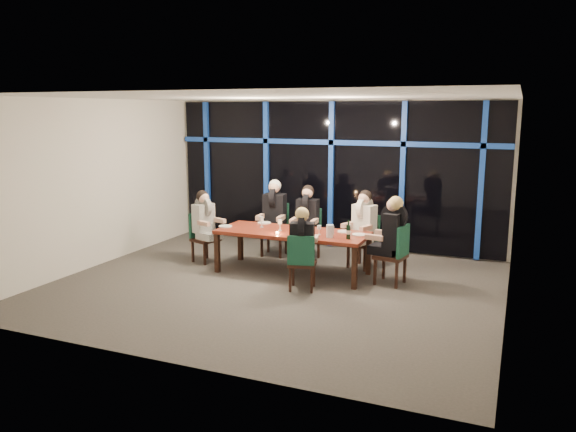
{
  "coord_description": "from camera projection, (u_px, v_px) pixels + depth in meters",
  "views": [
    {
      "loc": [
        3.55,
        -7.93,
        2.8
      ],
      "look_at": [
        0.0,
        0.6,
        1.05
      ],
      "focal_mm": 35.0,
      "sensor_mm": 36.0,
      "label": 1
    }
  ],
  "objects": [
    {
      "name": "room",
      "position": [
        273.0,
        161.0,
        8.68
      ],
      "size": [
        7.04,
        7.0,
        3.02
      ],
      "color": "#4E4944",
      "rests_on": "ground"
    },
    {
      "name": "window_wall",
      "position": [
        332.0,
        172.0,
        11.43
      ],
      "size": [
        6.86,
        0.43,
        2.94
      ],
      "color": "black",
      "rests_on": "ground"
    },
    {
      "name": "dining_table",
      "position": [
        292.0,
        235.0,
        9.66
      ],
      "size": [
        2.6,
        1.0,
        0.75
      ],
      "color": "maroon",
      "rests_on": "ground"
    },
    {
      "name": "chair_far_left",
      "position": [
        276.0,
        226.0,
        10.97
      ],
      "size": [
        0.51,
        0.51,
        1.01
      ],
      "rotation": [
        0.0,
        0.0,
        0.09
      ],
      "color": "black",
      "rests_on": "ground"
    },
    {
      "name": "chair_far_mid",
      "position": [
        308.0,
        231.0,
        10.64
      ],
      "size": [
        0.48,
        0.48,
        0.97
      ],
      "rotation": [
        0.0,
        0.0,
        0.07
      ],
      "color": "black",
      "rests_on": "ground"
    },
    {
      "name": "chair_far_right",
      "position": [
        365.0,
        238.0,
        10.09
      ],
      "size": [
        0.57,
        0.57,
        0.96
      ],
      "rotation": [
        0.0,
        0.0,
        -0.34
      ],
      "color": "black",
      "rests_on": "ground"
    },
    {
      "name": "chair_end_left",
      "position": [
        202.0,
        234.0,
        10.48
      ],
      "size": [
        0.54,
        0.54,
        0.92
      ],
      "rotation": [
        0.0,
        0.0,
        1.24
      ],
      "color": "black",
      "rests_on": "ground"
    },
    {
      "name": "chair_end_right",
      "position": [
        396.0,
        251.0,
        9.05
      ],
      "size": [
        0.53,
        0.53,
        0.99
      ],
      "rotation": [
        0.0,
        0.0,
        4.55
      ],
      "color": "black",
      "rests_on": "ground"
    },
    {
      "name": "chair_near_mid",
      "position": [
        302.0,
        260.0,
        8.74
      ],
      "size": [
        0.51,
        0.51,
        0.91
      ],
      "rotation": [
        0.0,
        0.0,
        3.38
      ],
      "color": "black",
      "rests_on": "ground"
    },
    {
      "name": "diner_far_left",
      "position": [
        274.0,
        207.0,
        10.81
      ],
      "size": [
        0.53,
        0.65,
        0.98
      ],
      "rotation": [
        0.0,
        0.0,
        0.09
      ],
      "color": "black",
      "rests_on": "ground"
    },
    {
      "name": "diner_far_mid",
      "position": [
        307.0,
        212.0,
        10.49
      ],
      "size": [
        0.5,
        0.62,
        0.95
      ],
      "rotation": [
        0.0,
        0.0,
        0.07
      ],
      "color": "black",
      "rests_on": "ground"
    },
    {
      "name": "diner_far_right",
      "position": [
        363.0,
        218.0,
        9.96
      ],
      "size": [
        0.58,
        0.65,
        0.93
      ],
      "rotation": [
        0.0,
        0.0,
        -0.34
      ],
      "color": "silver",
      "rests_on": "ground"
    },
    {
      "name": "diner_end_left",
      "position": [
        205.0,
        216.0,
        10.36
      ],
      "size": [
        0.63,
        0.55,
        0.89
      ],
      "rotation": [
        0.0,
        0.0,
        1.24
      ],
      "color": "black",
      "rests_on": "ground"
    },
    {
      "name": "diner_end_right",
      "position": [
        392.0,
        227.0,
        9.02
      ],
      "size": [
        0.65,
        0.53,
        0.97
      ],
      "rotation": [
        0.0,
        0.0,
        4.55
      ],
      "color": "black",
      "rests_on": "ground"
    },
    {
      "name": "diner_near_mid",
      "position": [
        302.0,
        236.0,
        8.75
      ],
      "size": [
        0.51,
        0.61,
        0.88
      ],
      "rotation": [
        0.0,
        0.0,
        3.38
      ],
      "color": "black",
      "rests_on": "ground"
    },
    {
      "name": "plate_far_left",
      "position": [
        264.0,
        223.0,
        10.32
      ],
      "size": [
        0.24,
        0.24,
        0.01
      ],
      "primitive_type": "cylinder",
      "color": "white",
      "rests_on": "dining_table"
    },
    {
      "name": "plate_far_mid",
      "position": [
        298.0,
        226.0,
        9.99
      ],
      "size": [
        0.24,
        0.24,
        0.01
      ],
      "primitive_type": "cylinder",
      "color": "white",
      "rests_on": "dining_table"
    },
    {
      "name": "plate_far_right",
      "position": [
        344.0,
        231.0,
        9.58
      ],
      "size": [
        0.24,
        0.24,
        0.01
      ],
      "primitive_type": "cylinder",
      "color": "white",
      "rests_on": "dining_table"
    },
    {
      "name": "plate_end_left",
      "position": [
        225.0,
        226.0,
        10.02
      ],
      "size": [
        0.24,
        0.24,
        0.01
      ],
      "primitive_type": "cylinder",
      "color": "white",
      "rests_on": "dining_table"
    },
    {
      "name": "plate_end_right",
      "position": [
        359.0,
        235.0,
        9.35
      ],
      "size": [
        0.24,
        0.24,
        0.01
      ],
      "primitive_type": "cylinder",
      "color": "white",
      "rests_on": "dining_table"
    },
    {
      "name": "plate_near_mid",
      "position": [
        307.0,
        235.0,
        9.31
      ],
      "size": [
        0.24,
        0.24,
        0.01
      ],
      "primitive_type": "cylinder",
      "color": "white",
      "rests_on": "dining_table"
    },
    {
      "name": "wine_bottle",
      "position": [
        348.0,
        232.0,
        9.04
      ],
      "size": [
        0.07,
        0.07,
        0.31
      ],
      "rotation": [
        0.0,
        0.0,
        -0.07
      ],
      "color": "black",
      "rests_on": "dining_table"
    },
    {
      "name": "water_pitcher",
      "position": [
        330.0,
        231.0,
        9.14
      ],
      "size": [
        0.13,
        0.12,
        0.21
      ],
      "rotation": [
        0.0,
        0.0,
        0.3
      ],
      "color": "silver",
      "rests_on": "dining_table"
    },
    {
      "name": "tea_light",
      "position": [
        277.0,
        233.0,
        9.44
      ],
      "size": [
        0.06,
        0.06,
        0.03
      ],
      "primitive_type": "cylinder",
      "color": "#F7974A",
      "rests_on": "dining_table"
    },
    {
      "name": "wine_glass_a",
      "position": [
        280.0,
        223.0,
        9.66
      ],
      "size": [
        0.07,
        0.07,
        0.19
      ],
      "color": "white",
      "rests_on": "dining_table"
    },
    {
      "name": "wine_glass_b",
      "position": [
        304.0,
        223.0,
        9.72
      ],
      "size": [
        0.07,
        0.07,
        0.17
      ],
      "color": "silver",
      "rests_on": "dining_table"
    },
    {
      "name": "wine_glass_c",
      "position": [
        319.0,
        228.0,
        9.34
      ],
      "size": [
        0.06,
        0.06,
        0.16
      ],
      "color": "silver",
      "rests_on": "dining_table"
    },
    {
      "name": "wine_glass_d",
      "position": [
        262.0,
        219.0,
        9.94
      ],
      "size": [
        0.07,
        0.07,
        0.19
      ],
      "color": "white",
      "rests_on": "dining_table"
    },
    {
      "name": "wine_glass_e",
      "position": [
        349.0,
        228.0,
        9.29
      ],
      "size": [
        0.07,
        0.07,
        0.17
      ],
      "color": "silver",
      "rests_on": "dining_table"
    }
  ]
}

